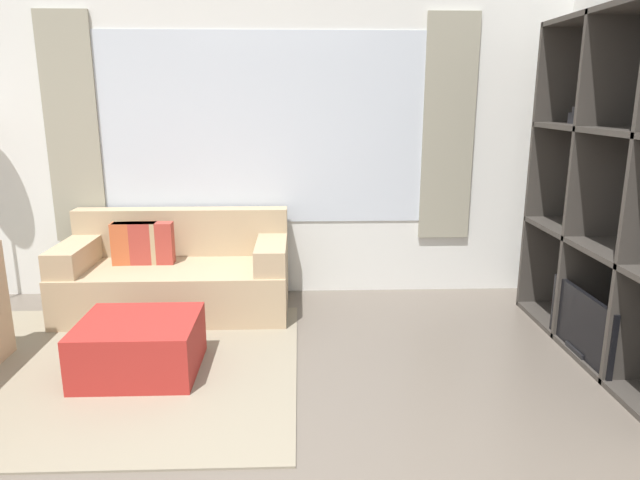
% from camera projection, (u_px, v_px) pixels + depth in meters
% --- Properties ---
extents(wall_back, '(6.36, 0.11, 2.70)m').
position_uv_depth(wall_back, '(263.00, 140.00, 4.89)').
color(wall_back, white).
rests_on(wall_back, ground_plane).
extents(area_rug, '(2.95, 2.11, 0.01)m').
position_uv_depth(area_rug, '(68.00, 370.00, 3.68)').
color(area_rug, gray).
rests_on(area_rug, ground_plane).
extents(shelving_unit, '(0.43, 2.10, 2.27)m').
position_uv_depth(shelving_unit, '(632.00, 199.00, 3.59)').
color(shelving_unit, '#515660').
rests_on(shelving_unit, ground_plane).
extents(couch_main, '(1.80, 0.85, 0.80)m').
position_uv_depth(couch_main, '(176.00, 274.00, 4.67)').
color(couch_main, tan).
rests_on(couch_main, ground_plane).
extents(ottoman, '(0.73, 0.64, 0.36)m').
position_uv_depth(ottoman, '(140.00, 347.00, 3.61)').
color(ottoman, '#A82823').
rests_on(ottoman, ground_plane).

